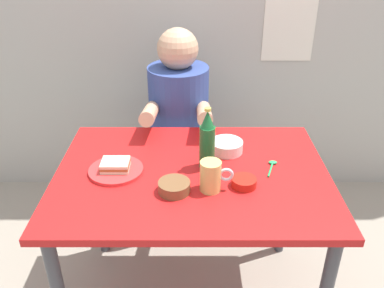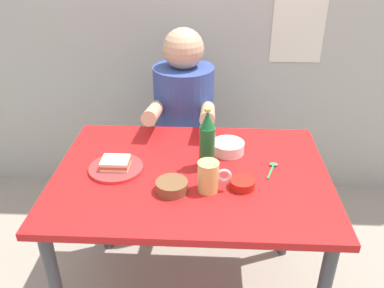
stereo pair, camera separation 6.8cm
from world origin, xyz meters
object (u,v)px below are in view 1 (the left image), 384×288
object	(u,v)px
plate_orange	(116,170)
sandwich	(116,164)
dining_table	(192,191)
beer_mug	(211,176)
condiment_bowl_brown	(174,186)
stool	(180,169)
person_seated	(179,105)
beer_bottle	(207,141)

from	to	relation	value
plate_orange	sandwich	bearing A→B (deg)	0.00
dining_table	beer_mug	world-z (taller)	beer_mug
plate_orange	beer_mug	world-z (taller)	beer_mug
beer_mug	condiment_bowl_brown	size ratio (longest dim) A/B	1.05
stool	sandwich	bearing A→B (deg)	-110.55
person_seated	condiment_bowl_brown	size ratio (longest dim) A/B	6.00
stool	sandwich	xyz separation A→B (m)	(-0.23, -0.63, 0.42)
stool	condiment_bowl_brown	bearing A→B (deg)	-89.59
person_seated	plate_orange	world-z (taller)	person_seated
beer_mug	stool	bearing A→B (deg)	100.74
sandwich	beer_bottle	xyz separation A→B (m)	(0.37, 0.04, 0.09)
dining_table	person_seated	size ratio (longest dim) A/B	1.53
person_seated	beer_bottle	distance (m)	0.60
person_seated	plate_orange	xyz separation A→B (m)	(-0.23, -0.61, -0.02)
dining_table	beer_bottle	bearing A→B (deg)	34.36
beer_bottle	condiment_bowl_brown	size ratio (longest dim) A/B	2.18
dining_table	sandwich	size ratio (longest dim) A/B	10.00
dining_table	sandwich	distance (m)	0.33
beer_bottle	condiment_bowl_brown	distance (m)	0.24
person_seated	beer_mug	bearing A→B (deg)	-79.10
sandwich	condiment_bowl_brown	xyz separation A→B (m)	(0.24, -0.14, -0.01)
person_seated	plate_orange	distance (m)	0.66
beer_mug	condiment_bowl_brown	world-z (taller)	beer_mug
stool	beer_mug	bearing A→B (deg)	-79.26
dining_table	person_seated	bearing A→B (deg)	96.62
condiment_bowl_brown	dining_table	bearing A→B (deg)	64.14
plate_orange	condiment_bowl_brown	size ratio (longest dim) A/B	1.83
stool	beer_mug	world-z (taller)	beer_mug
dining_table	stool	world-z (taller)	dining_table
dining_table	beer_bottle	size ratio (longest dim) A/B	4.20
stool	sandwich	size ratio (longest dim) A/B	4.09
beer_mug	person_seated	bearing A→B (deg)	100.90
person_seated	beer_mug	size ratio (longest dim) A/B	5.71
dining_table	plate_orange	distance (m)	0.32
dining_table	stool	distance (m)	0.70
sandwich	person_seated	bearing A→B (deg)	69.10
beer_mug	condiment_bowl_brown	distance (m)	0.14
plate_orange	sandwich	distance (m)	0.02
person_seated	dining_table	bearing A→B (deg)	-83.38
plate_orange	condiment_bowl_brown	world-z (taller)	condiment_bowl_brown
person_seated	condiment_bowl_brown	distance (m)	0.76
beer_mug	condiment_bowl_brown	bearing A→B (deg)	-174.15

